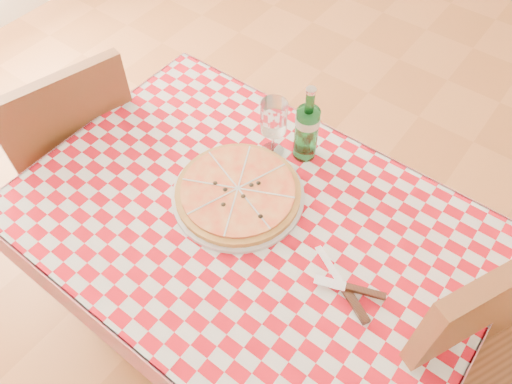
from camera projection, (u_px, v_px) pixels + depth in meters
dining_table at (249, 241)px, 1.47m from camera, size 1.20×0.80×0.75m
tablecloth at (249, 223)px, 1.39m from camera, size 1.30×0.90×0.01m
chair_near at (491, 381)px, 1.29m from camera, size 0.63×0.63×1.04m
chair_far at (76, 150)px, 1.84m from camera, size 0.53×0.53×0.95m
pizza_plate at (238, 191)px, 1.42m from camera, size 0.49×0.49×0.05m
water_bottle at (307, 124)px, 1.44m from camera, size 0.09×0.09×0.26m
wine_glass at (273, 129)px, 1.47m from camera, size 0.09×0.09×0.20m
cutlery at (345, 287)px, 1.25m from camera, size 0.26×0.22×0.03m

